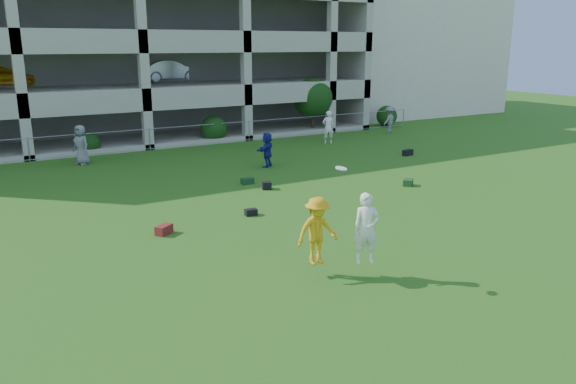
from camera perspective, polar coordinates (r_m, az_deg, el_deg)
ground at (r=14.85m, az=8.40°, el=-7.43°), size 100.00×100.00×0.00m
stucco_building at (r=50.00m, az=9.25°, el=13.98°), size 16.00×14.00×10.00m
bystander_c at (r=28.40m, az=-20.28°, el=4.51°), size 0.97×1.10×1.89m
bystander_d at (r=26.19m, az=-2.14°, el=4.32°), size 1.47×1.32×1.62m
bystander_e at (r=32.53m, az=4.10°, el=6.59°), size 0.80×0.65×1.89m
bystander_f at (r=36.90m, az=10.24°, el=7.23°), size 1.24×0.96×1.70m
bag_red_a at (r=17.42m, az=-12.49°, el=-3.75°), size 0.62×0.56×0.28m
bag_black_b at (r=18.89m, az=-3.79°, el=-2.06°), size 0.42×0.29×0.22m
bag_green_c at (r=23.31m, az=12.11°, el=0.96°), size 0.61×0.59×0.26m
crate_d at (r=22.24m, az=-2.19°, el=0.68°), size 0.45×0.45×0.30m
bag_black_e at (r=29.65m, az=12.07°, el=3.94°), size 0.65×0.43×0.30m
bag_green_g at (r=23.12m, az=-4.16°, el=1.13°), size 0.51×0.31×0.25m
frisbee_contest at (r=13.70m, az=4.43°, el=-3.88°), size 1.94×1.29×2.52m
parking_garage at (r=39.31m, az=-18.22°, el=14.75°), size 30.00×14.00×12.00m
fence at (r=31.29m, az=-13.88°, el=5.26°), size 36.06×0.06×1.20m
shrub_row at (r=33.38m, az=-6.72°, el=7.72°), size 34.38×2.52×3.50m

